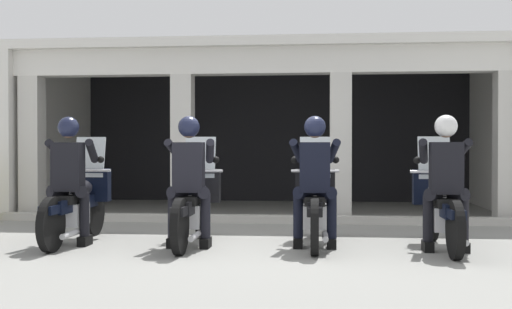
# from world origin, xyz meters

# --- Properties ---
(ground_plane) EXTENTS (80.00, 80.00, 0.00)m
(ground_plane) POSITION_xyz_m (0.00, 3.00, 0.00)
(ground_plane) COLOR gray
(station_building) EXTENTS (9.06, 4.21, 3.02)m
(station_building) POSITION_xyz_m (-0.16, 4.79, 1.91)
(station_building) COLOR black
(station_building) RESTS_ON ground
(kerb_strip) EXTENTS (8.56, 0.24, 0.12)m
(kerb_strip) POSITION_xyz_m (-0.16, 2.21, 0.06)
(kerb_strip) COLOR #B7B5AD
(kerb_strip) RESTS_ON ground
(motorcycle_far_left) EXTENTS (0.62, 2.04, 1.35)m
(motorcycle_far_left) POSITION_xyz_m (-2.26, -0.02, 0.50)
(motorcycle_far_left) COLOR black
(motorcycle_far_left) RESTS_ON ground
(police_officer_far_left) EXTENTS (0.63, 0.61, 1.58)m
(police_officer_far_left) POSITION_xyz_m (-2.26, -0.30, 0.94)
(police_officer_far_left) COLOR black
(police_officer_far_left) RESTS_ON ground
(motorcycle_center_left) EXTENTS (0.62, 2.04, 1.35)m
(motorcycle_center_left) POSITION_xyz_m (-0.75, -0.05, 0.50)
(motorcycle_center_left) COLOR black
(motorcycle_center_left) RESTS_ON ground
(police_officer_center_left) EXTENTS (0.63, 0.61, 1.58)m
(police_officer_center_left) POSITION_xyz_m (-0.75, -0.33, 0.94)
(police_officer_center_left) COLOR black
(police_officer_center_left) RESTS_ON ground
(motorcycle_center_right) EXTENTS (0.62, 2.04, 1.35)m
(motorcycle_center_right) POSITION_xyz_m (0.76, 0.07, 0.50)
(motorcycle_center_right) COLOR black
(motorcycle_center_right) RESTS_ON ground
(police_officer_center_right) EXTENTS (0.63, 0.61, 1.58)m
(police_officer_center_right) POSITION_xyz_m (0.75, -0.21, 0.94)
(police_officer_center_right) COLOR black
(police_officer_center_right) RESTS_ON ground
(motorcycle_far_right) EXTENTS (0.62, 2.04, 1.35)m
(motorcycle_far_right) POSITION_xyz_m (2.26, -0.05, 0.50)
(motorcycle_far_right) COLOR black
(motorcycle_far_right) RESTS_ON ground
(police_officer_far_right) EXTENTS (0.63, 0.61, 1.58)m
(police_officer_far_right) POSITION_xyz_m (2.26, -0.33, 0.94)
(police_officer_far_right) COLOR black
(police_officer_far_right) RESTS_ON ground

